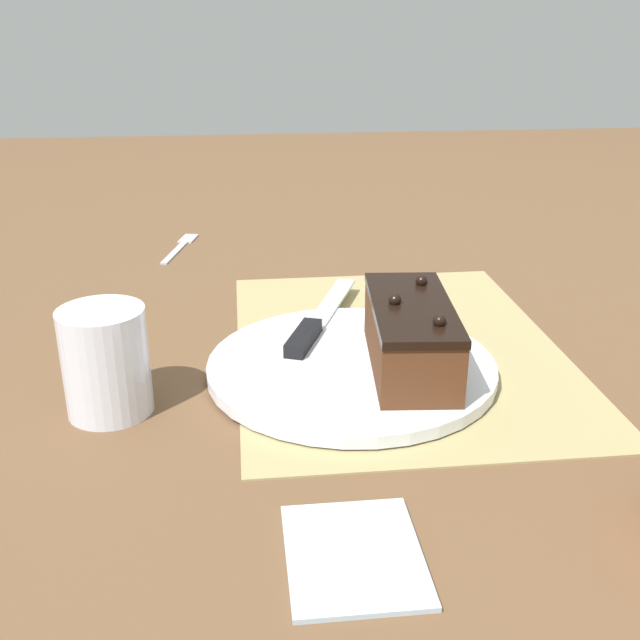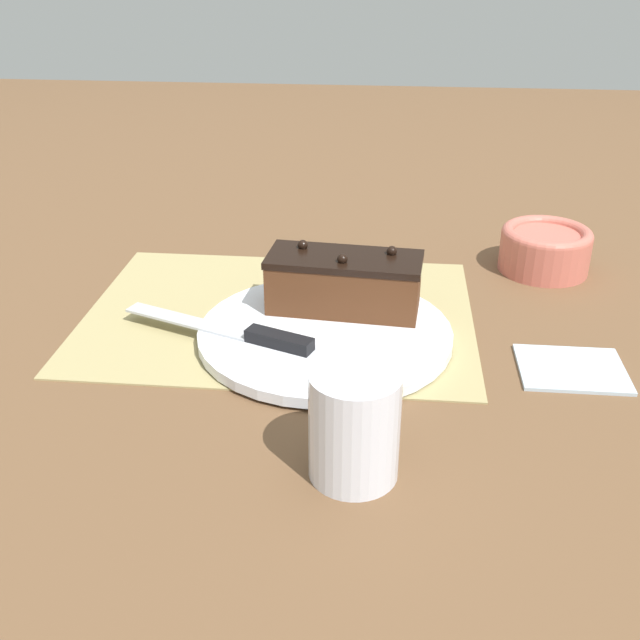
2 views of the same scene
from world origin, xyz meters
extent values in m
plane|color=brown|center=(0.00, 0.00, 0.00)|extent=(3.00, 3.00, 0.00)
cube|color=tan|center=(0.00, 0.00, 0.00)|extent=(0.46, 0.34, 0.00)
cylinder|color=white|center=(0.06, -0.06, 0.01)|extent=(0.28, 0.28, 0.01)
cube|color=#512D19|center=(0.08, -0.01, 0.04)|extent=(0.18, 0.09, 0.06)
cube|color=black|center=(0.08, -0.01, 0.08)|extent=(0.18, 0.09, 0.01)
sphere|color=black|center=(0.03, 0.02, 0.09)|extent=(0.01, 0.01, 0.01)
sphere|color=black|center=(0.08, -0.02, 0.09)|extent=(0.01, 0.01, 0.01)
sphere|color=black|center=(0.13, 0.01, 0.09)|extent=(0.01, 0.01, 0.01)
cube|color=black|center=(0.02, -0.10, 0.02)|extent=(0.08, 0.05, 0.01)
cube|color=#B7BABF|center=(-0.10, -0.06, 0.02)|extent=(0.16, 0.08, 0.00)
cylinder|color=white|center=(0.11, -0.29, 0.05)|extent=(0.08, 0.08, 0.10)
cube|color=silver|center=(0.32, -0.10, 0.00)|extent=(0.11, 0.09, 0.01)
cube|color=#B7BABF|center=(-0.36, -0.26, 0.00)|extent=(0.10, 0.03, 0.01)
cube|color=#B7BABF|center=(-0.44, -0.24, 0.00)|extent=(0.05, 0.03, 0.01)
camera|label=1|loc=(0.72, -0.16, 0.34)|focal=42.00mm
camera|label=2|loc=(0.13, -0.79, 0.41)|focal=42.00mm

